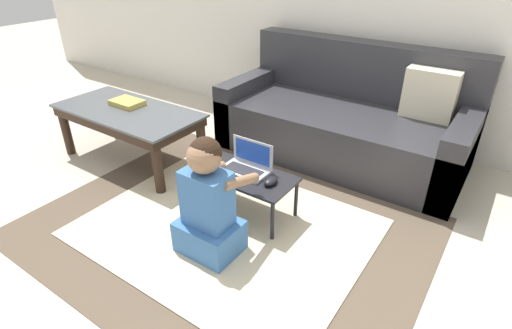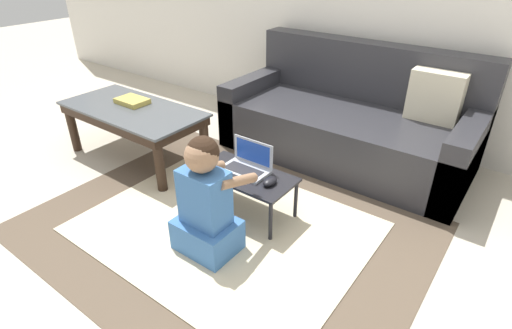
% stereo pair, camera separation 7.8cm
% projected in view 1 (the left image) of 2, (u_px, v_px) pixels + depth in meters
% --- Properties ---
extents(ground_plane, '(16.00, 16.00, 0.00)m').
position_uv_depth(ground_plane, '(246.00, 227.00, 2.48)').
color(ground_plane, beige).
extents(area_rug, '(2.32, 1.81, 0.01)m').
position_uv_depth(area_rug, '(227.00, 228.00, 2.47)').
color(area_rug, brown).
rests_on(area_rug, ground_plane).
extents(couch, '(1.90, 0.88, 0.86)m').
position_uv_depth(couch, '(346.00, 121.00, 3.20)').
color(couch, '#2D2D33').
rests_on(couch, ground_plane).
extents(coffee_table, '(1.17, 0.56, 0.43)m').
position_uv_depth(coffee_table, '(128.00, 118.00, 3.06)').
color(coffee_table, '#4C5156').
rests_on(coffee_table, ground_plane).
extents(laptop_desk, '(0.63, 0.33, 0.29)m').
position_uv_depth(laptop_desk, '(245.00, 178.00, 2.49)').
color(laptop_desk, black).
rests_on(laptop_desk, ground_plane).
extents(laptop, '(0.30, 0.18, 0.19)m').
position_uv_depth(laptop, '(247.00, 166.00, 2.50)').
color(laptop, '#B7BCC6').
rests_on(laptop, laptop_desk).
extents(computer_mouse, '(0.07, 0.11, 0.04)m').
position_uv_depth(computer_mouse, '(271.00, 181.00, 2.36)').
color(computer_mouse, black).
rests_on(computer_mouse, laptop_desk).
extents(person_seated, '(0.34, 0.42, 0.71)m').
position_uv_depth(person_seated, '(208.00, 203.00, 2.14)').
color(person_seated, '#3D70B2').
rests_on(person_seated, ground_plane).
extents(book_on_table, '(0.25, 0.17, 0.04)m').
position_uv_depth(book_on_table, '(127.00, 103.00, 3.10)').
color(book_on_table, tan).
rests_on(book_on_table, coffee_table).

